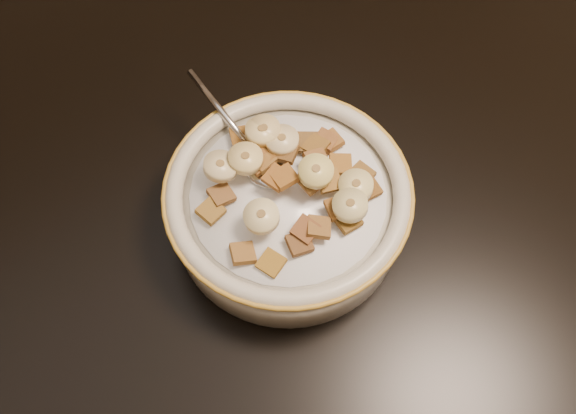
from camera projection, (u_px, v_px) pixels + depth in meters
floor at (208, 399)px, 1.33m from camera, size 4.00×4.50×0.10m
table at (123, 228)px, 0.64m from camera, size 1.42×0.93×0.04m
cereal_bowl at (288, 209)px, 0.60m from camera, size 0.22×0.22×0.05m
milk at (288, 195)px, 0.58m from camera, size 0.18×0.18×0.00m
spoon at (265, 167)px, 0.59m from camera, size 0.04×0.06×0.01m
cereal_square_0 at (312, 181)px, 0.56m from camera, size 0.02×0.02×0.01m
cereal_square_1 at (326, 140)px, 0.60m from camera, size 0.03×0.03×0.01m
cereal_square_2 at (211, 211)px, 0.56m from camera, size 0.03×0.03×0.01m
cereal_square_3 at (277, 178)px, 0.56m from camera, size 0.03×0.03×0.01m
cereal_square_4 at (319, 174)px, 0.57m from camera, size 0.03×0.03×0.01m
cereal_square_5 at (284, 177)px, 0.56m from camera, size 0.02×0.02×0.01m
cereal_square_6 at (368, 188)px, 0.57m from camera, size 0.02×0.02×0.01m
cereal_square_7 at (221, 195)px, 0.57m from camera, size 0.02×0.02×0.01m
cereal_square_8 at (319, 227)px, 0.55m from camera, size 0.03×0.03×0.01m
cereal_square_9 at (262, 160)px, 0.58m from camera, size 0.02×0.02×0.01m
cereal_square_10 at (316, 146)px, 0.59m from camera, size 0.03×0.03×0.01m
cereal_square_11 at (270, 151)px, 0.58m from camera, size 0.03×0.03×0.01m
cereal_square_12 at (306, 229)px, 0.55m from camera, size 0.03×0.03×0.01m
cereal_square_13 at (243, 253)px, 0.54m from camera, size 0.03×0.03×0.01m
cereal_square_14 at (260, 162)px, 0.58m from camera, size 0.02×0.02×0.01m
cereal_square_15 at (341, 164)px, 0.59m from camera, size 0.03×0.03×0.01m
cereal_square_16 at (241, 136)px, 0.60m from camera, size 0.03×0.03×0.01m
cereal_square_17 at (307, 143)px, 0.60m from camera, size 0.03×0.03×0.01m
cereal_square_18 at (286, 152)px, 0.58m from camera, size 0.03×0.03×0.01m
cereal_square_19 at (330, 141)px, 0.60m from camera, size 0.02×0.02×0.01m
cereal_square_20 at (244, 158)px, 0.59m from camera, size 0.02×0.02×0.01m
cereal_square_21 at (329, 181)px, 0.57m from camera, size 0.02×0.02×0.01m
cereal_square_22 at (317, 160)px, 0.58m from camera, size 0.02×0.02×0.01m
cereal_square_23 at (361, 175)px, 0.58m from camera, size 0.03×0.02×0.01m
cereal_square_24 at (299, 243)px, 0.55m from camera, size 0.02×0.02×0.01m
cereal_square_25 at (260, 138)px, 0.60m from camera, size 0.03×0.03×0.01m
cereal_square_26 at (338, 208)px, 0.56m from camera, size 0.02×0.02×0.01m
cereal_square_27 at (348, 220)px, 0.56m from camera, size 0.02×0.02×0.01m
cereal_square_28 at (271, 263)px, 0.54m from camera, size 0.03×0.03×0.01m
banana_slice_0 at (356, 186)px, 0.56m from camera, size 0.04×0.04×0.01m
banana_slice_1 at (246, 159)px, 0.57m from camera, size 0.04×0.04×0.01m
banana_slice_2 at (262, 131)px, 0.58m from camera, size 0.04×0.04×0.01m
banana_slice_3 at (261, 216)px, 0.54m from camera, size 0.04×0.04×0.01m
banana_slice_4 at (350, 205)px, 0.55m from camera, size 0.04×0.04×0.01m
banana_slice_5 at (264, 131)px, 0.58m from camera, size 0.04×0.04×0.01m
banana_slice_6 at (282, 140)px, 0.58m from camera, size 0.04×0.04×0.01m
banana_slice_7 at (316, 171)px, 0.55m from camera, size 0.03×0.03×0.01m
banana_slice_8 at (221, 166)px, 0.57m from camera, size 0.04×0.04×0.02m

